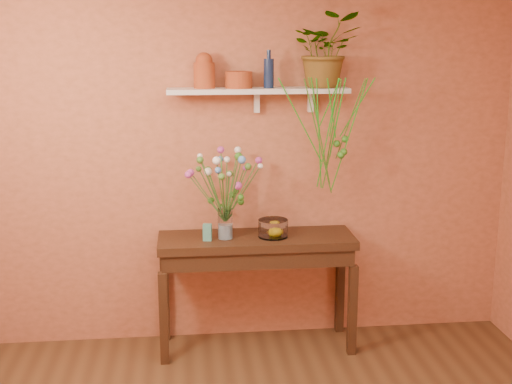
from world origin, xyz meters
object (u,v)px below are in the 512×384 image
object	(u,v)px
glass_bowl	(273,229)
bouquet	(225,175)
sideboard	(256,253)
terracotta_jug	(204,71)
spider_plant	(326,50)
blue_bottle	(269,73)
glass_vase	(225,226)

from	to	relation	value
glass_bowl	bouquet	bearing A→B (deg)	-178.46
sideboard	bouquet	distance (m)	0.64
terracotta_jug	spider_plant	xyz separation A→B (m)	(0.87, -0.00, 0.14)
spider_plant	glass_bowl	xyz separation A→B (m)	(-0.39, -0.15, -1.27)
sideboard	terracotta_jug	distance (m)	1.37
sideboard	glass_bowl	world-z (taller)	glass_bowl
blue_bottle	bouquet	xyz separation A→B (m)	(-0.33, -0.14, -0.71)
terracotta_jug	glass_bowl	xyz separation A→B (m)	(0.48, -0.16, -1.13)
spider_plant	glass_bowl	world-z (taller)	spider_plant
blue_bottle	spider_plant	xyz separation A→B (m)	(0.41, 0.02, 0.16)
terracotta_jug	blue_bottle	world-z (taller)	blue_bottle
glass_vase	sideboard	bearing A→B (deg)	6.09
terracotta_jug	bouquet	distance (m)	0.75
glass_vase	terracotta_jug	bearing A→B (deg)	128.96
glass_vase	bouquet	xyz separation A→B (m)	(0.00, -0.01, 0.38)
sideboard	bouquet	xyz separation A→B (m)	(-0.23, -0.03, 0.60)
terracotta_jug	glass_vase	distance (m)	1.11
blue_bottle	glass_bowl	bearing A→B (deg)	-81.22
blue_bottle	bouquet	world-z (taller)	blue_bottle
sideboard	bouquet	bearing A→B (deg)	-171.68
terracotta_jug	sideboard	bearing A→B (deg)	-20.51
terracotta_jug	spider_plant	distance (m)	0.88
terracotta_jug	glass_bowl	distance (m)	1.23
spider_plant	bouquet	xyz separation A→B (m)	(-0.74, -0.16, -0.86)
sideboard	glass_vase	world-z (taller)	glass_vase
terracotta_jug	spider_plant	bearing A→B (deg)	-0.21
bouquet	spider_plant	bearing A→B (deg)	12.44
blue_bottle	terracotta_jug	bearing A→B (deg)	176.59
sideboard	terracotta_jug	bearing A→B (deg)	159.49
blue_bottle	bouquet	size ratio (longest dim) A/B	0.47
terracotta_jug	bouquet	size ratio (longest dim) A/B	0.44
blue_bottle	glass_vase	size ratio (longest dim) A/B	1.21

